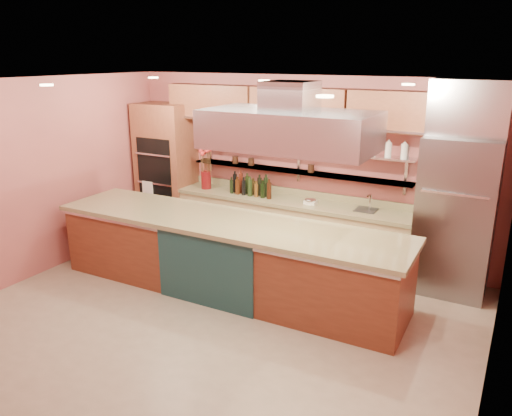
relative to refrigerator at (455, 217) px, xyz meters
The scene contains 21 objects.
floor 3.35m from the refrigerator, 137.68° to the right, with size 6.00×5.00×0.02m, color tan.
ceiling 3.63m from the refrigerator, 137.68° to the right, with size 6.00×5.00×0.02m, color black.
wall_back 2.40m from the refrigerator, behind, with size 6.00×0.04×2.80m, color #B25954.
wall_front 5.21m from the refrigerator, 116.86° to the right, with size 6.00×0.04×2.80m, color #B25954.
wall_left 5.77m from the refrigerator, 158.20° to the right, with size 0.04×5.00×2.80m, color #B25954.
wall_right 2.26m from the refrigerator, 73.10° to the right, with size 0.04×5.00×2.80m, color #B25954.
oven_stack 4.80m from the refrigerator, behind, with size 0.95×0.64×2.30m, color brown.
refrigerator is the anchor object (origin of this frame).
back_counter 2.47m from the refrigerator, behind, with size 3.84×0.64×0.93m, color tan.
wall_shelf_lower 2.43m from the refrigerator, behind, with size 3.60×0.26×0.03m, color silver.
wall_shelf_upper 2.50m from the refrigerator, behind, with size 3.60×0.26×0.03m, color silver.
upper_cabinets 2.69m from the refrigerator, behind, with size 4.60×0.36×0.55m, color brown.
range_hood 2.57m from the refrigerator, 140.25° to the right, with size 2.00×1.00×0.45m, color silver.
ceiling_downlights 3.50m from the refrigerator, 140.46° to the right, with size 4.00×2.80×0.02m, color #FFE5A5.
island 3.07m from the refrigerator, 151.24° to the right, with size 4.80×1.04×1.00m, color brown.
flower_vase 3.94m from the refrigerator, behind, with size 0.17×0.17×0.29m, color #600E11.
oil_bottle_cluster 3.07m from the refrigerator, behind, with size 0.81×0.23×0.26m, color black.
kitchen_scale 2.05m from the refrigerator, behind, with size 0.18×0.13×0.10m, color white.
bar_faucet 1.18m from the refrigerator, behind, with size 0.03×0.03×0.25m, color white.
copper_kettle 3.33m from the refrigerator, behind, with size 0.17×0.17×0.14m, color #CE612F.
green_canister 3.11m from the refrigerator, behind, with size 0.16×0.16×0.20m, color #104E28.
Camera 1 is at (3.05, -4.56, 3.08)m, focal length 35.00 mm.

